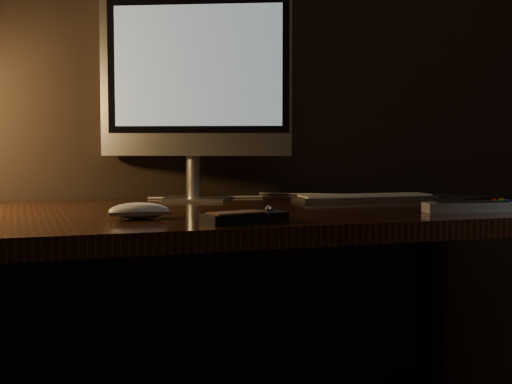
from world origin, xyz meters
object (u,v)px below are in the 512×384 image
object	(u,v)px
media_remote	(245,217)
desk	(222,259)
mouse	(139,213)
monitor	(196,81)
keyboard	(365,197)
tv_remote	(471,206)

from	to	relation	value
media_remote	desk	bearing A→B (deg)	66.61
media_remote	mouse	bearing A→B (deg)	128.03
monitor	keyboard	distance (m)	0.54
monitor	desk	bearing A→B (deg)	-60.41
tv_remote	keyboard	bearing A→B (deg)	111.69
desk	mouse	world-z (taller)	mouse
mouse	media_remote	world-z (taller)	media_remote
keyboard	media_remote	world-z (taller)	media_remote
mouse	tv_remote	distance (m)	0.72
desk	monitor	world-z (taller)	monitor
mouse	media_remote	size ratio (longest dim) A/B	0.70
monitor	tv_remote	size ratio (longest dim) A/B	2.48
monitor	tv_remote	xyz separation A→B (m)	(0.49, -0.50, -0.30)
desk	media_remote	size ratio (longest dim) A/B	9.36
monitor	mouse	bearing A→B (deg)	-93.52
desk	tv_remote	distance (m)	0.59
tv_remote	desk	bearing A→B (deg)	157.80
desk	media_remote	xyz separation A→B (m)	(-0.06, -0.36, 0.14)
monitor	media_remote	size ratio (longest dim) A/B	3.07
desk	monitor	distance (m)	0.48
monitor	mouse	distance (m)	0.55
desk	keyboard	bearing A→B (deg)	7.21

